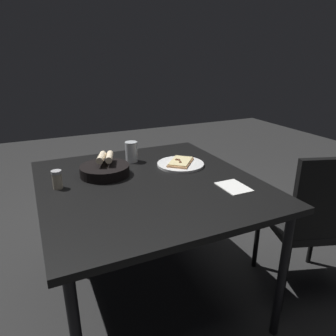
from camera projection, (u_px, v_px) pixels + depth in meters
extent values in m
plane|color=#292929|center=(151.00, 295.00, 1.80)|extent=(8.00, 8.00, 0.00)
cube|color=black|center=(149.00, 184.00, 1.55)|extent=(1.11, 1.05, 0.03)
cylinder|color=black|center=(282.00, 276.00, 1.44)|extent=(0.04, 0.04, 0.69)
cylinder|color=black|center=(184.00, 194.00, 2.28)|extent=(0.04, 0.04, 0.69)
cylinder|color=black|center=(51.00, 221.00, 1.92)|extent=(0.04, 0.04, 0.69)
cylinder|color=white|center=(181.00, 164.00, 1.76)|extent=(0.27, 0.27, 0.01)
cube|color=tan|center=(181.00, 162.00, 1.76)|extent=(0.21, 0.21, 0.01)
cube|color=beige|center=(181.00, 161.00, 1.76)|extent=(0.20, 0.19, 0.01)
sphere|color=brown|center=(179.00, 160.00, 1.76)|extent=(0.02, 0.02, 0.02)
sphere|color=brown|center=(176.00, 160.00, 1.76)|extent=(0.02, 0.02, 0.02)
sphere|color=brown|center=(180.00, 162.00, 1.72)|extent=(0.02, 0.02, 0.02)
cylinder|color=black|center=(105.00, 170.00, 1.62)|extent=(0.26, 0.26, 0.05)
cylinder|color=#F6E0BB|center=(101.00, 157.00, 1.61)|extent=(0.13, 0.08, 0.04)
cylinder|color=#F6E0BB|center=(109.00, 157.00, 1.62)|extent=(0.12, 0.07, 0.03)
cylinder|color=red|center=(105.00, 167.00, 1.67)|extent=(0.06, 0.06, 0.03)
cylinder|color=silver|center=(131.00, 152.00, 1.81)|extent=(0.07, 0.07, 0.12)
cylinder|color=#B88021|center=(132.00, 155.00, 1.82)|extent=(0.06, 0.06, 0.08)
cylinder|color=#BFB299|center=(57.00, 181.00, 1.45)|extent=(0.05, 0.05, 0.07)
cylinder|color=maroon|center=(58.00, 184.00, 1.46)|extent=(0.04, 0.04, 0.04)
cylinder|color=#B7B7BC|center=(56.00, 172.00, 1.44)|extent=(0.05, 0.05, 0.01)
cube|color=white|center=(234.00, 187.00, 1.47)|extent=(0.16, 0.12, 0.00)
cube|color=black|center=(306.00, 220.00, 1.73)|extent=(0.56, 0.56, 0.04)
cube|color=black|center=(336.00, 199.00, 1.47)|extent=(0.17, 0.41, 0.42)
cylinder|color=black|center=(313.00, 235.00, 2.01)|extent=(0.03, 0.03, 0.42)
cylinder|color=black|center=(257.00, 238.00, 1.97)|extent=(0.03, 0.03, 0.42)
cylinder|color=black|center=(284.00, 279.00, 1.62)|extent=(0.03, 0.03, 0.42)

